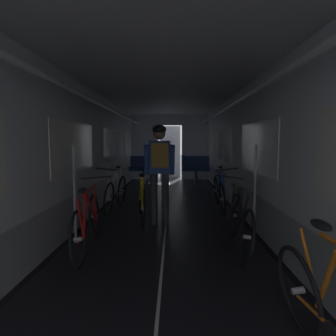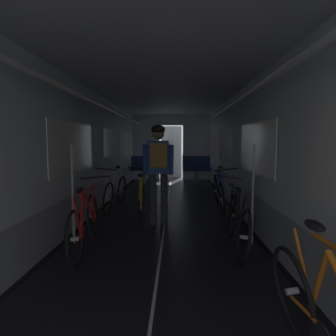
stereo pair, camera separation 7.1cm
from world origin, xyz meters
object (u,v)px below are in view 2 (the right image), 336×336
(bicycle_orange, at_px, (332,328))
(person_cyclist_aisle, at_px, (158,163))
(bench_seat_far_left, at_px, (145,167))
(bench_seat_far_right, at_px, (196,167))
(bicycle_red, at_px, (85,223))
(bicycle_white, at_px, (115,192))
(bicycle_black, at_px, (237,221))
(bicycle_yellow_in_aisle, at_px, (141,200))
(bicycle_blue, at_px, (219,192))

(bicycle_orange, height_order, person_cyclist_aisle, person_cyclist_aisle)
(bench_seat_far_left, distance_m, bench_seat_far_right, 1.80)
(bicycle_red, bearing_deg, bench_seat_far_right, 73.27)
(bicycle_white, relative_size, person_cyclist_aisle, 0.98)
(bicycle_black, bearing_deg, bicycle_yellow_in_aisle, 136.24)
(bicycle_orange, bearing_deg, bench_seat_far_right, 91.38)
(bicycle_red, relative_size, bicycle_black, 1.00)
(bench_seat_far_right, distance_m, bicycle_blue, 3.97)
(bicycle_blue, bearing_deg, bicycle_black, -92.25)
(bicycle_white, bearing_deg, bicycle_yellow_in_aisle, -50.64)
(bicycle_red, bearing_deg, bicycle_orange, -45.00)
(bicycle_white, height_order, person_cyclist_aisle, person_cyclist_aisle)
(bicycle_blue, xyz_separation_m, bicycle_red, (-2.10, -2.34, 0.00))
(bicycle_white, distance_m, bicycle_yellow_in_aisle, 1.01)
(bench_seat_far_right, distance_m, bicycle_yellow_in_aisle, 4.97)
(bicycle_black, relative_size, bicycle_white, 1.00)
(bicycle_orange, xyz_separation_m, bicycle_white, (-2.18, 4.40, 0.00))
(bicycle_orange, bearing_deg, person_cyclist_aisle, 109.77)
(bicycle_blue, height_order, person_cyclist_aisle, person_cyclist_aisle)
(bicycle_red, relative_size, bicycle_white, 1.00)
(bicycle_blue, relative_size, bicycle_white, 1.00)
(bicycle_blue, relative_size, bicycle_black, 1.00)
(bicycle_blue, distance_m, bicycle_black, 2.22)
(bicycle_yellow_in_aisle, bearing_deg, bicycle_red, -109.94)
(bench_seat_far_left, xyz_separation_m, bicycle_blue, (2.01, -3.96, -0.19))
(bench_seat_far_right, bearing_deg, bicycle_yellow_in_aisle, -105.68)
(bicycle_black, bearing_deg, person_cyclist_aisle, 134.73)
(bicycle_blue, height_order, bicycle_orange, bicycle_orange)
(bicycle_yellow_in_aisle, bearing_deg, bicycle_white, 129.36)
(bicycle_black, height_order, person_cyclist_aisle, person_cyclist_aisle)
(bench_seat_far_right, distance_m, bicycle_white, 4.47)
(bicycle_blue, bearing_deg, bench_seat_far_left, 116.86)
(bench_seat_far_left, xyz_separation_m, bench_seat_far_right, (1.80, 0.00, 0.00))
(bench_seat_far_left, bearing_deg, bench_seat_far_right, 0.00)
(bench_seat_far_right, relative_size, bicycle_yellow_in_aisle, 0.58)
(bench_seat_far_left, xyz_separation_m, bicycle_black, (1.92, -6.18, -0.19))
(bicycle_red, bearing_deg, bicycle_white, 92.10)
(bench_seat_far_left, relative_size, bicycle_red, 0.58)
(bicycle_blue, height_order, bicycle_red, bicycle_blue)
(bench_seat_far_left, distance_m, bicycle_yellow_in_aisle, 4.81)
(bicycle_black, bearing_deg, bicycle_blue, 87.75)
(bicycle_black, distance_m, bicycle_yellow_in_aisle, 2.02)
(bicycle_orange, distance_m, person_cyclist_aisle, 3.64)
(bicycle_white, relative_size, bicycle_yellow_in_aisle, 1.01)
(bicycle_red, xyz_separation_m, bicycle_yellow_in_aisle, (0.55, 1.53, 0.00))
(bicycle_white, bearing_deg, bench_seat_far_right, 63.67)
(person_cyclist_aisle, bearing_deg, bicycle_red, -125.13)
(bicycle_red, bearing_deg, bicycle_black, 3.63)
(bicycle_red, relative_size, bicycle_yellow_in_aisle, 1.01)
(bench_seat_far_left, height_order, bench_seat_far_right, same)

